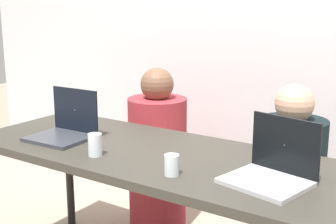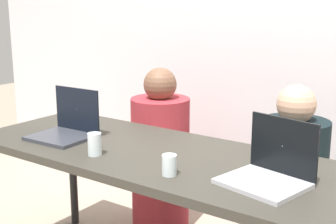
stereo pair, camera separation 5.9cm
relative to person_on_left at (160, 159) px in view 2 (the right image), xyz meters
The scene contains 8 objects.
back_wall 1.04m from the person_on_left, 52.41° to the left, with size 5.12×0.10×2.47m, color silver.
desk 0.77m from the person_on_left, 54.19° to the right, with size 1.97×0.73×0.76m.
person_on_left is the anchor object (origin of this frame).
person_on_right 0.86m from the person_on_left, ahead, with size 0.45×0.45×1.04m.
laptop_front_left 0.76m from the person_on_left, 99.61° to the right, with size 0.31×0.30×0.25m.
laptop_front_right 1.25m from the person_on_left, 32.98° to the right, with size 0.35×0.31×0.25m.
water_glass_left 0.89m from the person_on_left, 74.95° to the right, with size 0.06×0.06×0.10m.
water_glass_right 1.09m from the person_on_left, 51.70° to the right, with size 0.06×0.06×0.09m.
Camera 2 is at (1.24, -1.68, 1.44)m, focal length 50.00 mm.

